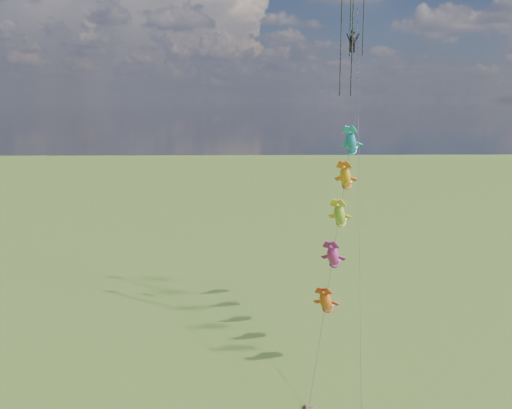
{
  "coord_description": "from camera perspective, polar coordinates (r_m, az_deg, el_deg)",
  "views": [
    {
      "loc": [
        8.3,
        -24.59,
        16.57
      ],
      "look_at": [
        9.17,
        11.67,
        9.93
      ],
      "focal_mm": 40.0,
      "sensor_mm": 36.0,
      "label": 1
    }
  ],
  "objects": [
    {
      "name": "parafoil_rig",
      "position": [
        37.47,
        9.75,
        17.12
      ],
      "size": [
        3.31,
        17.45,
        26.9
      ],
      "rotation": [
        0.0,
        0.0,
        -0.06
      ],
      "color": "brown",
      "rests_on": "ground"
    },
    {
      "name": "fish_windsock_rig",
      "position": [
        38.16,
        8.34,
        -1.09
      ],
      "size": [
        5.31,
        15.13,
        16.15
      ],
      "rotation": [
        0.0,
        0.0,
        -0.01
      ],
      "color": "brown",
      "rests_on": "ground"
    }
  ]
}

